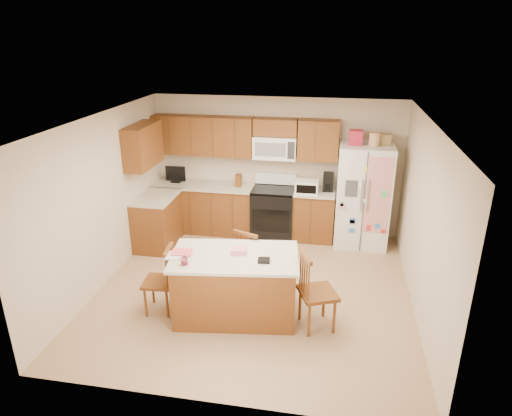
% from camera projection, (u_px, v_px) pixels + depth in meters
% --- Properties ---
extents(ground, '(4.50, 4.50, 0.00)m').
position_uv_depth(ground, '(254.00, 289.00, 6.76)').
color(ground, tan).
rests_on(ground, ground).
extents(room_shell, '(4.60, 4.60, 2.52)m').
position_uv_depth(room_shell, '(254.00, 198.00, 6.23)').
color(room_shell, beige).
rests_on(room_shell, ground).
extents(cabinetry, '(3.36, 1.56, 2.15)m').
position_uv_depth(cabinetry, '(219.00, 188.00, 8.23)').
color(cabinetry, brown).
rests_on(cabinetry, ground).
extents(stove, '(0.76, 0.65, 1.13)m').
position_uv_depth(stove, '(273.00, 211.00, 8.36)').
color(stove, black).
rests_on(stove, ground).
extents(refrigerator, '(0.90, 0.79, 2.04)m').
position_uv_depth(refrigerator, '(363.00, 195.00, 7.88)').
color(refrigerator, white).
rests_on(refrigerator, ground).
extents(island, '(1.76, 1.15, 0.98)m').
position_uv_depth(island, '(235.00, 285.00, 6.00)').
color(island, brown).
rests_on(island, ground).
extents(windsor_chair_left, '(0.43, 0.44, 0.95)m').
position_uv_depth(windsor_chair_left, '(160.00, 281.00, 6.10)').
color(windsor_chair_left, brown).
rests_on(windsor_chair_left, ground).
extents(windsor_chair_back, '(0.53, 0.52, 0.96)m').
position_uv_depth(windsor_chair_back, '(251.00, 261.00, 6.62)').
color(windsor_chair_back, brown).
rests_on(windsor_chair_back, ground).
extents(windsor_chair_right, '(0.58, 0.59, 1.07)m').
position_uv_depth(windsor_chair_right, '(316.00, 292.00, 5.73)').
color(windsor_chair_right, brown).
rests_on(windsor_chair_right, ground).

